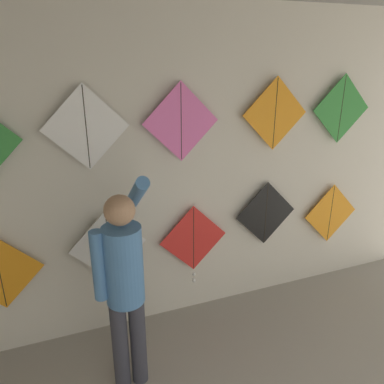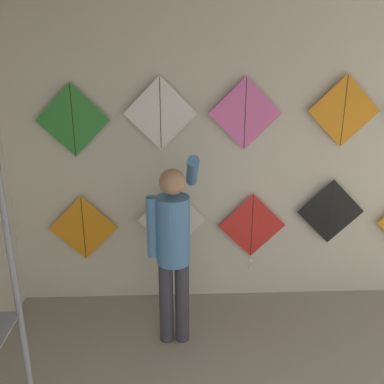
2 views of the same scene
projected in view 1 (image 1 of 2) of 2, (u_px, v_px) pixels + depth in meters
back_panel at (187, 173)px, 3.30m from camera, size 5.31×0.06×2.80m
shopkeeper at (124, 278)px, 2.59m from camera, size 0.42×0.58×1.66m
kite_0 at (0, 273)px, 2.91m from camera, size 0.65×0.01×0.65m
kite_1 at (108, 246)px, 3.17m from camera, size 0.65×0.01×0.65m
kite_2 at (193, 241)px, 3.46m from camera, size 0.65×0.04×0.79m
kite_3 at (266, 213)px, 3.65m from camera, size 0.65×0.01×0.65m
kite_4 at (331, 214)px, 3.97m from camera, size 0.65×0.01×0.65m
kite_6 at (86, 128)px, 2.78m from camera, size 0.65×0.01×0.65m
kite_7 at (181, 122)px, 3.03m from camera, size 0.65×0.01×0.65m
kite_8 at (275, 114)px, 3.32m from camera, size 0.65×0.01×0.65m
kite_9 at (341, 109)px, 3.56m from camera, size 0.65×0.01×0.65m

